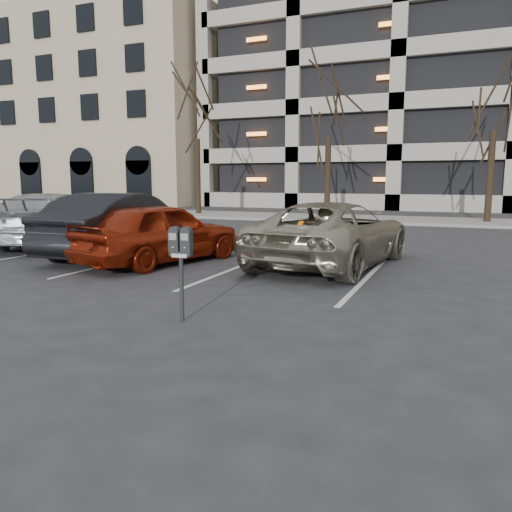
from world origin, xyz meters
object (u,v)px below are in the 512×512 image
Objects in this scene: suv_silver at (333,234)px; car_silver at (53,219)px; car_dark at (122,225)px; tree_a at (196,91)px; car_red at (160,232)px; tree_c at (498,70)px; parking_meter at (181,251)px; tree_b at (330,84)px.

car_silver is (-8.39, 0.35, 0.05)m from suv_silver.
car_dark reaches higher than suv_silver.
car_red is at bearing -64.07° from tree_a.
car_red is (-7.26, -13.87, -5.59)m from tree_c.
car_silver is (-7.63, 5.50, -0.21)m from parking_meter.
suv_silver is 3.87m from car_red.
car_red is at bearing -117.63° from tree_c.
tree_a reaches higher than parking_meter.
tree_a is at bearing 113.90° from parking_meter.
tree_a is at bearing -43.61° from suv_silver.
tree_c reaches higher than parking_meter.
tree_a reaches higher than car_dark.
parking_meter is at bearing -61.52° from tree_a.
tree_c is 16.62m from car_red.
parking_meter is at bearing 132.87° from car_dark.
car_red is 4.98m from car_silver.
tree_c is at bearing -124.77° from car_dark.
car_silver is at bearing 4.54° from suv_silver.
tree_b reaches higher than car_silver.
suv_silver is (0.76, 5.16, -0.26)m from parking_meter.
tree_b is at bearing 180.00° from tree_c.
tree_b is at bearing 93.89° from parking_meter.
tree_b is 18.74m from parking_meter.
parking_meter is at bearing 140.97° from car_red.
tree_c reaches higher than tree_b.
car_red is at bearing 25.55° from suv_silver.
tree_b is 1.63× the size of suv_silver.
tree_c is at bearing -98.98° from suv_silver.
tree_a reaches higher than car_red.
tree_a reaches higher than car_silver.
car_dark is at bearing 138.92° from car_silver.
tree_b is 14.20m from suv_silver.
tree_c reaches higher than car_dark.
car_red is at bearing 121.98° from parking_meter.
suv_silver is (-3.59, -12.63, -5.59)m from tree_c.
tree_b is 7.00m from tree_c.
tree_c is 16.84m from car_dark.
car_silver is at bearing 139.63° from parking_meter.
suv_silver is at bearing 77.04° from parking_meter.
car_dark is at bearing -68.41° from tree_a.
tree_c is 1.64× the size of suv_silver.
suv_silver is (10.41, -12.63, -5.71)m from tree_a.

